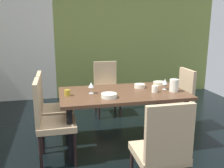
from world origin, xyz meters
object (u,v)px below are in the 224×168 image
at_px(chair_head_far, 107,85).
at_px(wine_glass_front, 91,85).
at_px(cup_left, 155,89).
at_px(serving_bowl_near_shelf, 109,96).
at_px(chair_right_far, 179,96).
at_px(serving_bowl_east, 159,83).
at_px(chair_head_near, 162,149).
at_px(serving_bowl_rear, 140,86).
at_px(wine_glass_center, 165,82).
at_px(pitcher_west, 174,85).
at_px(dining_table, 123,98).
at_px(chair_left_near, 49,118).
at_px(cup_near_window, 67,93).
at_px(chair_left_far, 50,104).

xyz_separation_m(chair_head_far, wine_glass_front, (-0.45, -1.21, 0.31)).
bearing_deg(cup_left, serving_bowl_near_shelf, -169.72).
distance_m(chair_right_far, serving_bowl_east, 0.40).
height_order(chair_head_near, serving_bowl_rear, chair_head_near).
height_order(chair_head_near, serving_bowl_near_shelf, chair_head_near).
xyz_separation_m(wine_glass_center, pitcher_west, (0.07, -0.13, -0.02)).
bearing_deg(chair_right_far, serving_bowl_rear, 97.86).
distance_m(dining_table, wine_glass_center, 0.62).
relative_size(chair_right_far, wine_glass_center, 6.39).
height_order(chair_head_near, wine_glass_center, chair_head_near).
bearing_deg(serving_bowl_rear, serving_bowl_east, 15.77).
distance_m(serving_bowl_near_shelf, pitcher_west, 0.91).
distance_m(serving_bowl_east, serving_bowl_near_shelf, 0.99).
xyz_separation_m(dining_table, cup_left, (0.40, -0.10, 0.13)).
distance_m(cup_left, pitcher_west, 0.26).
distance_m(chair_left_near, cup_near_window, 0.40).
bearing_deg(wine_glass_front, serving_bowl_east, 13.26).
relative_size(chair_left_near, wine_glass_center, 6.72).
bearing_deg(chair_left_near, cup_near_window, 136.13).
bearing_deg(chair_right_far, chair_head_near, 148.02).
relative_size(chair_left_far, serving_bowl_near_shelf, 5.05).
bearing_deg(chair_right_far, dining_table, 105.34).
height_order(wine_glass_center, pitcher_west, pitcher_west).
bearing_deg(wine_glass_center, wine_glass_front, 179.02).
bearing_deg(cup_near_window, chair_head_far, 58.85).
bearing_deg(chair_left_far, pitcher_west, 76.49).
bearing_deg(wine_glass_center, chair_left_far, 170.45).
height_order(serving_bowl_east, pitcher_west, pitcher_west).
distance_m(serving_bowl_near_shelf, cup_near_window, 0.53).
height_order(chair_right_far, chair_head_near, chair_head_near).
bearing_deg(pitcher_west, dining_table, 169.09).
bearing_deg(dining_table, chair_head_near, -89.06).
bearing_deg(cup_left, chair_head_near, -108.69).
bearing_deg(chair_left_far, cup_near_window, 38.53).
height_order(chair_left_near, serving_bowl_near_shelf, chair_left_near).
bearing_deg(cup_near_window, serving_bowl_near_shelf, -21.05).
bearing_deg(chair_head_near, chair_right_far, 58.02).
height_order(chair_left_near, chair_head_near, chair_left_near).
xyz_separation_m(dining_table, serving_bowl_east, (0.63, 0.26, 0.11)).
bearing_deg(chair_left_far, chair_left_near, -0.18).
relative_size(dining_table, cup_left, 19.26).
xyz_separation_m(chair_head_far, cup_left, (0.38, -1.32, 0.24)).
xyz_separation_m(chair_head_far, serving_bowl_rear, (0.26, -1.06, 0.23)).
xyz_separation_m(dining_table, chair_left_far, (-0.96, 0.26, -0.10)).
bearing_deg(chair_head_near, serving_bowl_rear, 79.17).
bearing_deg(chair_head_near, wine_glass_front, 109.40).
xyz_separation_m(chair_head_near, wine_glass_center, (0.57, 1.23, 0.29)).
bearing_deg(chair_head_far, serving_bowl_near_shelf, 79.62).
relative_size(wine_glass_center, cup_left, 1.72).
bearing_deg(chair_right_far, cup_near_window, 99.61).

